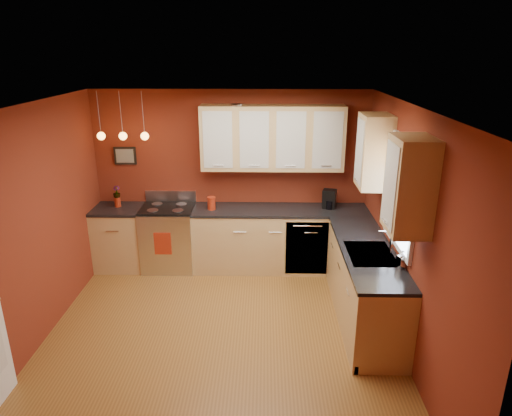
{
  "coord_description": "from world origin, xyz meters",
  "views": [
    {
      "loc": [
        0.5,
        -4.43,
        3.14
      ],
      "look_at": [
        0.39,
        1.0,
        1.23
      ],
      "focal_mm": 32.0,
      "sensor_mm": 36.0,
      "label": 1
    }
  ],
  "objects_px": {
    "soap_pump": "(402,259)",
    "sink": "(370,255)",
    "red_canister": "(211,203)",
    "coffee_maker": "(329,200)",
    "gas_range": "(169,237)"
  },
  "relations": [
    {
      "from": "gas_range",
      "to": "coffee_maker",
      "type": "distance_m",
      "value": 2.43
    },
    {
      "from": "red_canister",
      "to": "soap_pump",
      "type": "height_order",
      "value": "soap_pump"
    },
    {
      "from": "red_canister",
      "to": "coffee_maker",
      "type": "xyz_separation_m",
      "value": [
        1.7,
        0.1,
        0.03
      ]
    },
    {
      "from": "red_canister",
      "to": "soap_pump",
      "type": "xyz_separation_m",
      "value": [
        2.22,
        -1.81,
        0.01
      ]
    },
    {
      "from": "gas_range",
      "to": "red_canister",
      "type": "xyz_separation_m",
      "value": [
        0.65,
        -0.04,
        0.55
      ]
    },
    {
      "from": "sink",
      "to": "soap_pump",
      "type": "bearing_deg",
      "value": -54.7
    },
    {
      "from": "sink",
      "to": "gas_range",
      "type": "bearing_deg",
      "value": 150.22
    },
    {
      "from": "red_canister",
      "to": "coffee_maker",
      "type": "distance_m",
      "value": 1.7
    },
    {
      "from": "coffee_maker",
      "to": "soap_pump",
      "type": "xyz_separation_m",
      "value": [
        0.52,
        -1.91,
        -0.02
      ]
    },
    {
      "from": "sink",
      "to": "soap_pump",
      "type": "xyz_separation_m",
      "value": [
        0.25,
        -0.35,
        0.13
      ]
    },
    {
      "from": "coffee_maker",
      "to": "soap_pump",
      "type": "distance_m",
      "value": 1.98
    },
    {
      "from": "sink",
      "to": "red_canister",
      "type": "bearing_deg",
      "value": 143.47
    },
    {
      "from": "red_canister",
      "to": "soap_pump",
      "type": "distance_m",
      "value": 2.86
    },
    {
      "from": "coffee_maker",
      "to": "red_canister",
      "type": "bearing_deg",
      "value": -159.2
    },
    {
      "from": "soap_pump",
      "to": "sink",
      "type": "bearing_deg",
      "value": 125.3
    }
  ]
}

